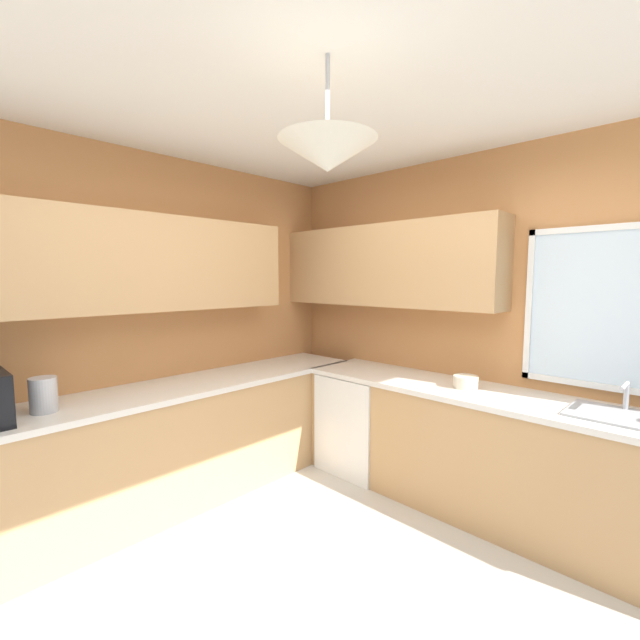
# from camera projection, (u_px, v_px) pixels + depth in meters

# --- Properties ---
(ground_plane) EXTENTS (8.44, 8.44, 0.00)m
(ground_plane) POSITION_uv_depth(u_px,v_px,m) (327.00, 624.00, 2.05)
(ground_plane) COLOR #B7B2A8
(room_shell) EXTENTS (3.96, 3.74, 2.71)m
(room_shell) POSITION_uv_depth(u_px,v_px,m) (301.00, 253.00, 2.83)
(room_shell) COLOR #C6844C
(room_shell) RESTS_ON ground_plane
(counter_run_left) EXTENTS (0.65, 3.35, 0.89)m
(counter_run_left) POSITION_uv_depth(u_px,v_px,m) (170.00, 445.00, 3.12)
(counter_run_left) COLOR tan
(counter_run_left) RESTS_ON ground_plane
(counter_run_back) EXTENTS (3.05, 0.65, 0.89)m
(counter_run_back) POSITION_uv_depth(u_px,v_px,m) (494.00, 456.00, 2.93)
(counter_run_back) COLOR tan
(counter_run_back) RESTS_ON ground_plane
(dishwasher) EXTENTS (0.60, 0.60, 0.85)m
(dishwasher) POSITION_uv_depth(u_px,v_px,m) (362.00, 421.00, 3.71)
(dishwasher) COLOR white
(dishwasher) RESTS_ON ground_plane
(kettle) EXTENTS (0.15, 0.15, 0.21)m
(kettle) POSITION_uv_depth(u_px,v_px,m) (43.00, 395.00, 2.49)
(kettle) COLOR #B7B7BC
(kettle) RESTS_ON counter_run_left
(sink_assembly) EXTENTS (0.53, 0.40, 0.19)m
(sink_assembly) POSITION_uv_depth(u_px,v_px,m) (621.00, 415.00, 2.40)
(sink_assembly) COLOR #9EA0A5
(sink_assembly) RESTS_ON counter_run_back
(bowl) EXTENTS (0.17, 0.17, 0.09)m
(bowl) POSITION_uv_depth(u_px,v_px,m) (466.00, 382.00, 3.04)
(bowl) COLOR beige
(bowl) RESTS_ON counter_run_back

